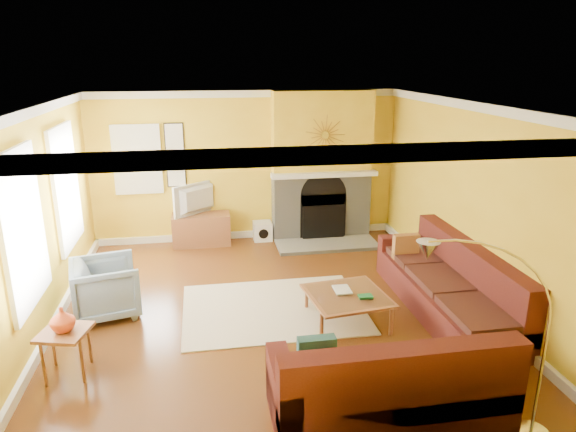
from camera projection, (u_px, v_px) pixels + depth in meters
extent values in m
cube|color=brown|center=(270.00, 311.00, 6.88)|extent=(5.50, 6.00, 0.02)
cube|color=white|center=(267.00, 104.00, 6.07)|extent=(5.50, 6.00, 0.02)
cube|color=yellow|center=(246.00, 166.00, 9.31)|extent=(5.50, 0.02, 2.70)
cube|color=yellow|center=(325.00, 336.00, 3.64)|extent=(5.50, 0.02, 2.70)
cube|color=yellow|center=(36.00, 226.00, 6.03)|extent=(0.02, 6.00, 2.70)
cube|color=yellow|center=(471.00, 204.00, 6.92)|extent=(0.02, 6.00, 2.70)
cube|color=white|center=(65.00, 187.00, 7.22)|extent=(0.06, 1.22, 1.72)
cube|color=white|center=(21.00, 230.00, 5.43)|extent=(0.06, 1.22, 1.72)
cube|color=white|center=(137.00, 159.00, 8.90)|extent=(0.82, 0.06, 1.22)
cube|color=white|center=(175.00, 155.00, 9.00)|extent=(0.34, 0.04, 1.14)
cube|color=white|center=(325.00, 174.00, 9.13)|extent=(1.92, 0.22, 0.08)
cube|color=gray|center=(327.00, 245.00, 9.20)|extent=(1.80, 0.70, 0.06)
cube|color=beige|center=(273.00, 309.00, 6.91)|extent=(2.40, 1.80, 0.02)
cube|color=brown|center=(201.00, 229.00, 9.24)|extent=(1.02, 0.46, 0.56)
imported|color=black|center=(200.00, 199.00, 9.07)|extent=(0.84, 0.71, 0.56)
cube|color=white|center=(262.00, 231.00, 9.51)|extent=(0.33, 0.33, 0.33)
imported|color=gray|center=(106.00, 288.00, 6.67)|extent=(0.98, 0.97, 0.75)
imported|color=#EC5328|center=(62.00, 319.00, 5.30)|extent=(0.27, 0.27, 0.27)
imported|color=white|center=(334.00, 291.00, 6.55)|extent=(0.21, 0.28, 0.03)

